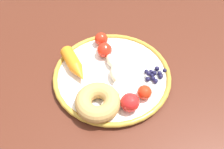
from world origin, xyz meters
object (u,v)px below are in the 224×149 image
tomato_near (101,39)px  tomato_extra (130,102)px  dining_table (133,95)px  banana (112,74)px  tomato_far (106,49)px  blueberry_pile (154,75)px  tomato_mid (144,92)px  carrot_orange (74,65)px  donut (98,102)px  plate (112,75)px

tomato_near → tomato_extra: bearing=-32.7°
dining_table → banana: bearing=-127.4°
banana → tomato_far: bearing=141.1°
dining_table → tomato_near: (-0.13, 0.03, 0.11)m
blueberry_pile → tomato_extra: bearing=-86.4°
tomato_mid → tomato_extra: (-0.01, -0.04, 0.00)m
tomato_mid → dining_table: bearing=141.9°
tomato_mid → tomato_far: (-0.15, 0.05, 0.00)m
dining_table → blueberry_pile: 0.11m
tomato_near → tomato_extra: size_ratio=0.85×
tomato_mid → tomato_extra: 0.04m
dining_table → tomato_near: size_ratio=31.21×
blueberry_pile → dining_table: bearing=-153.6°
carrot_orange → tomato_far: bearing=73.0°
donut → tomato_near: 0.20m
plate → banana: size_ratio=1.88×
banana → tomato_near: 0.12m
dining_table → tomato_mid: bearing=-38.1°
plate → blueberry_pile: 0.10m
carrot_orange → banana: bearing=22.7°
banana → donut: bearing=-71.8°
dining_table → tomato_mid: (0.06, -0.04, 0.11)m
donut → tomato_mid: donut is taller
carrot_orange → tomato_near: tomato_near is taller
blueberry_pile → tomato_mid: bearing=-77.2°
plate → tomato_near: size_ratio=8.10×
plate → tomato_far: tomato_far is taller
plate → carrot_orange: bearing=-151.8°
carrot_orange → donut: size_ratio=1.12×
tomato_far → tomato_extra: (0.14, -0.09, 0.00)m
tomato_near → tomato_mid: size_ratio=1.07×
tomato_near → tomato_extra: tomato_extra is taller
banana → donut: size_ratio=1.54×
donut → tomato_near: donut is taller
tomato_extra → donut: bearing=-143.0°
carrot_orange → plate: bearing=28.2°
blueberry_pile → tomato_extra: 0.11m
dining_table → banana: banana is taller
donut → tomato_mid: (0.06, 0.09, -0.00)m
plate → blueberry_pile: (0.08, 0.06, 0.01)m
carrot_orange → tomato_far: size_ratio=2.93×
tomato_mid → tomato_far: tomato_far is taller
tomato_mid → plate: bearing=176.8°
dining_table → tomato_far: bearing=177.3°
banana → tomato_mid: 0.09m
blueberry_pile → tomato_far: bearing=-173.4°
tomato_far → tomato_extra: size_ratio=0.91×
donut → tomato_mid: 0.11m
dining_table → tomato_mid: tomato_mid is taller
donut → tomato_extra: 0.07m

